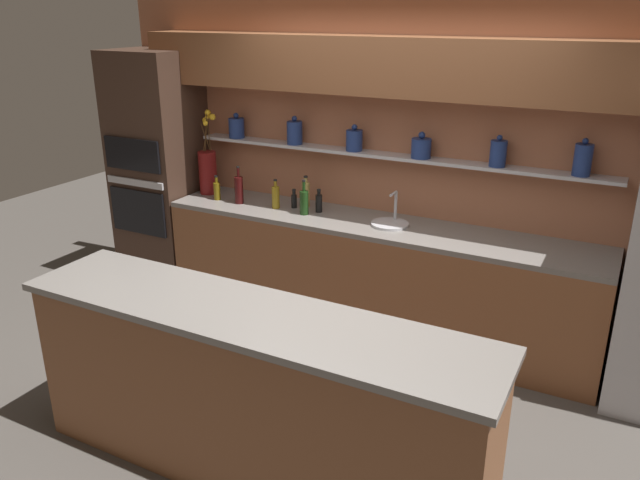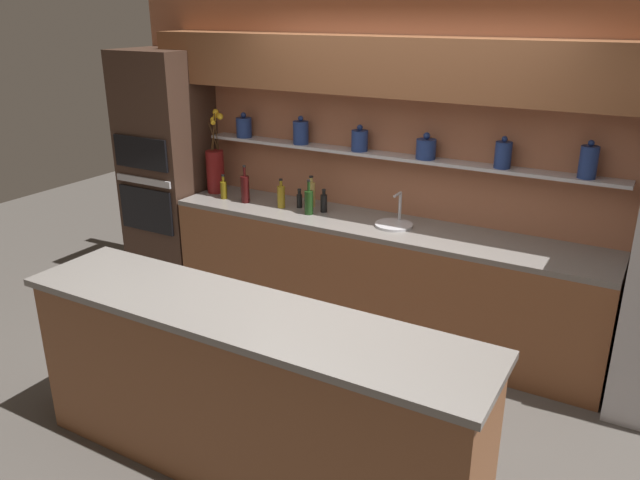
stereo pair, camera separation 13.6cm
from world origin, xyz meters
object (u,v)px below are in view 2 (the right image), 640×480
oven_tower (168,170)px  bottle_oil_1 (281,196)px  sink_fixture (394,223)px  bottle_wine_6 (245,189)px  bottle_spirit_3 (311,194)px  bottle_sauce_4 (299,200)px  bottle_oil_0 (224,189)px  flower_vase (215,168)px  bottle_wine_5 (309,202)px  bottle_sauce_2 (324,202)px

oven_tower → bottle_oil_1: (1.27, -0.03, -0.06)m
sink_fixture → bottle_wine_6: (-1.36, -0.07, 0.10)m
bottle_spirit_3 → bottle_sauce_4: (-0.07, -0.07, -0.04)m
bottle_wine_6 → bottle_oil_0: bearing=-179.6°
oven_tower → flower_vase: 0.51m
oven_tower → flower_vase: size_ratio=2.90×
oven_tower → bottle_wine_5: oven_tower is taller
oven_tower → bottle_oil_0: bearing=-4.6°
flower_vase → bottle_oil_0: size_ratio=3.44×
oven_tower → flower_vase: oven_tower is taller
bottle_oil_0 → bottle_wine_5: bottle_wine_5 is taller
bottle_oil_1 → bottle_wine_6: bearing=-175.6°
bottle_sauce_2 → bottle_wine_6: 0.72m
bottle_oil_1 → bottle_sauce_4: bottle_oil_1 is taller
bottle_oil_1 → bottle_spirit_3: (0.20, 0.15, 0.01)m
bottle_sauce_2 → bottle_oil_0: bearing=-173.9°
bottle_oil_1 → bottle_wine_5: (0.29, -0.04, 0.01)m
flower_vase → bottle_sauce_4: bearing=-1.7°
bottle_oil_1 → bottle_wine_6: size_ratio=0.76×
flower_vase → bottle_sauce_2: 1.14m
bottle_oil_1 → bottle_wine_5: bearing=-7.0°
bottle_wine_6 → bottle_sauce_4: bearing=12.3°
bottle_oil_0 → bottle_oil_1: bottle_oil_1 is taller
oven_tower → bottle_wine_6: (0.92, -0.05, -0.03)m
sink_fixture → bottle_spirit_3: (-0.80, 0.11, 0.09)m
bottle_spirit_3 → bottle_wine_6: size_ratio=0.82×
oven_tower → bottle_oil_0: oven_tower is taller
oven_tower → bottle_wine_5: 1.56m
flower_vase → bottle_wine_6: size_ratio=2.29×
bottle_oil_1 → bottle_wine_6: (-0.35, -0.03, 0.02)m
bottle_oil_0 → bottle_oil_1: size_ratio=0.87×
bottle_oil_1 → bottle_spirit_3: bottle_spirit_3 is taller
bottle_spirit_3 → bottle_sauce_4: bottle_spirit_3 is taller
bottle_sauce_4 → bottle_wine_6: 0.49m
flower_vase → sink_fixture: flower_vase is taller
bottle_wine_6 → sink_fixture: bearing=2.8°
sink_fixture → bottle_spirit_3: bottle_spirit_3 is taller
sink_fixture → bottle_sauce_4: size_ratio=1.81×
flower_vase → bottle_oil_1: bearing=-7.8°
bottle_sauce_2 → bottle_sauce_4: bottle_sauce_2 is taller
bottle_wine_5 → bottle_wine_6: 0.64m
oven_tower → sink_fixture: 2.28m
bottle_oil_0 → bottle_sauce_4: bearing=8.5°
sink_fixture → bottle_oil_1: sink_fixture is taller
flower_vase → sink_fixture: bearing=-2.1°
bottle_oil_0 → bottle_sauce_4: (0.71, 0.11, -0.02)m
bottle_oil_0 → bottle_spirit_3: bottle_spirit_3 is taller
bottle_oil_1 → bottle_sauce_2: bottle_oil_1 is taller
flower_vase → bottle_sauce_4: (0.90, -0.03, -0.15)m
flower_vase → sink_fixture: size_ratio=2.55×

